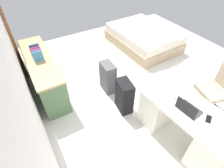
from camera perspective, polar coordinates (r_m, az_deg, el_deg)
The scene contains 14 objects.
ground_plane at distance 4.00m, azimuth 8.78°, elevation 0.06°, with size 5.91×5.91×0.00m, color silver.
wall_back at distance 2.56m, azimuth -29.48°, elevation 6.42°, with size 4.91×0.10×2.75m, color white.
door_wooden at distance 4.43m, azimuth -30.16°, elevation 15.09°, with size 0.88×0.05×2.04m, color brown.
desk at distance 2.98m, azimuth 21.88°, elevation -11.67°, with size 1.50×0.79×0.74m.
office_chair at distance 3.65m, azimuth 29.93°, elevation -2.30°, with size 0.57×0.57×0.94m.
credenza at distance 3.85m, azimuth -20.92°, elevation 2.93°, with size 1.80×0.48×0.77m.
bed at distance 5.25m, azimuth 9.93°, elevation 14.32°, with size 1.95×1.47×0.58m.
suitcase_black at distance 3.24m, azimuth 3.92°, elevation -3.91°, with size 0.36×0.22×0.65m, color black.
suitcase_spare_grey at distance 3.62m, azimuth -1.32°, elevation 2.13°, with size 0.36×0.22×0.64m, color #4C4C51.
laptop at distance 2.64m, azimuth 22.98°, elevation -7.24°, with size 0.33×0.25×0.21m.
computer_mouse at distance 2.77m, azimuth 19.11°, elevation -4.15°, with size 0.06×0.10×0.03m, color white.
cell_phone_near_laptop at distance 2.70m, azimuth 28.38°, elevation -9.75°, with size 0.07×0.14×0.01m, color black.
book_row at distance 3.59m, azimuth -22.92°, elevation 9.12°, with size 0.28×0.17×0.24m.
figurine_small at distance 3.88m, azimuth -23.73°, elevation 10.51°, with size 0.08×0.08×0.11m, color gold.
Camera 1 is at (-2.21, 2.01, 2.65)m, focal length 28.74 mm.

